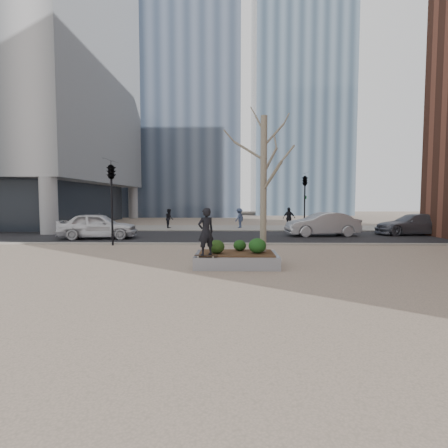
{
  "coord_description": "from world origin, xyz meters",
  "views": [
    {
      "loc": [
        0.82,
        -12.69,
        2.43
      ],
      "look_at": [
        0.5,
        2.0,
        1.4
      ],
      "focal_mm": 28.0,
      "sensor_mm": 36.0,
      "label": 1
    }
  ],
  "objects_px": {
    "skateboarder": "(206,232)",
    "police_car": "(98,226)",
    "skateboard": "(206,256)",
    "planter": "(236,260)"
  },
  "relations": [
    {
      "from": "police_car",
      "to": "skateboarder",
      "type": "bearing_deg",
      "value": -148.57
    },
    {
      "from": "skateboard",
      "to": "skateboarder",
      "type": "bearing_deg",
      "value": 0.0
    },
    {
      "from": "skateboard",
      "to": "skateboarder",
      "type": "height_order",
      "value": "skateboarder"
    },
    {
      "from": "skateboarder",
      "to": "police_car",
      "type": "distance_m",
      "value": 11.99
    },
    {
      "from": "planter",
      "to": "police_car",
      "type": "distance_m",
      "value": 12.05
    },
    {
      "from": "planter",
      "to": "police_car",
      "type": "height_order",
      "value": "police_car"
    },
    {
      "from": "planter",
      "to": "police_car",
      "type": "relative_size",
      "value": 0.64
    },
    {
      "from": "skateboard",
      "to": "skateboarder",
      "type": "relative_size",
      "value": 0.48
    },
    {
      "from": "skateboarder",
      "to": "police_car",
      "type": "relative_size",
      "value": 0.35
    },
    {
      "from": "skateboarder",
      "to": "police_car",
      "type": "height_order",
      "value": "skateboarder"
    }
  ]
}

